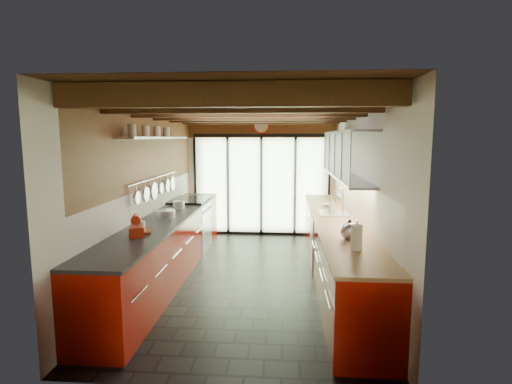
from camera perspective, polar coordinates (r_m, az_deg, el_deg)
ground at (r=6.21m, az=-0.78°, el=-12.00°), size 5.50×5.50×0.00m
room_shell at (r=5.86m, az=-0.81°, el=3.38°), size 5.50×5.50×5.50m
ceiling_beams at (r=6.23m, az=-0.52°, el=11.08°), size 3.14×5.06×4.90m
glass_door at (r=8.54m, az=0.77°, el=4.81°), size 2.95×0.10×2.90m
left_counter at (r=6.31m, az=-12.50°, el=-7.49°), size 0.68×5.00×0.92m
range_stove at (r=7.67m, az=-9.40°, el=-4.62°), size 0.66×0.90×0.97m
right_counter at (r=6.10m, az=11.34°, el=-7.99°), size 0.68×5.00×0.92m
sink_assembly at (r=6.38m, az=11.14°, el=-2.69°), size 0.45×0.52×0.43m
upper_cabinets_right at (r=6.20m, az=12.78°, el=5.25°), size 0.34×3.00×3.00m
left_wall_fixtures at (r=6.40m, az=-13.89°, el=4.86°), size 0.28×2.60×0.96m
stand_mixer at (r=5.06m, az=-16.57°, el=-4.84°), size 0.25×0.33×0.27m
pot_large at (r=6.83m, az=-10.98°, el=-1.80°), size 0.22×0.22×0.12m
pot_small at (r=6.13m, az=-12.78°, el=-3.03°), size 0.35×0.35×0.11m
cutting_board at (r=5.25m, az=-15.80°, el=-5.39°), size 0.28×0.34×0.03m
kettle at (r=4.82m, az=13.21°, el=-5.27°), size 0.27×0.30×0.26m
paper_towel at (r=4.36m, az=14.19°, el=-6.37°), size 0.15×0.15×0.32m
soap_bottle at (r=6.49m, az=10.86°, el=-1.92°), size 0.11×0.11×0.21m
bowl at (r=7.01m, az=10.36°, el=-1.85°), size 0.21×0.21×0.05m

